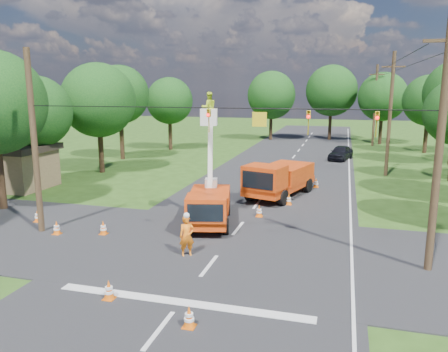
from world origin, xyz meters
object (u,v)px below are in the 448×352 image
(second_truck, at_px, (279,179))
(tree_left_c, at_px, (35,112))
(traffic_cone_1, at_px, (189,317))
(pole_left, at_px, (34,143))
(traffic_cone_3, at_px, (289,199))
(traffic_cone_5, at_px, (57,228))
(distant_car, at_px, (341,153))
(tree_right_e, at_px, (429,100))
(tree_far_a, at_px, (271,95))
(tree_left_f, at_px, (170,101))
(traffic_cone_4, at_px, (103,228))
(tree_left_e, at_px, (120,95))
(traffic_cone_0, at_px, (109,290))
(tree_far_c, at_px, (383,97))
(traffic_cone_2, at_px, (259,211))
(tree_far_b, at_px, (332,91))
(traffic_cone_6, at_px, (38,216))
(pole_right_mid, at_px, (390,114))
(pole_right_far, at_px, (375,105))
(traffic_cone_7, at_px, (316,183))
(bucket_truck, at_px, (209,198))
(shed, at_px, (13,166))
(pole_right_near, at_px, (440,143))
(tree_left_d, at_px, (98,100))
(ground_worker, at_px, (187,236))

(second_truck, relative_size, tree_left_c, 0.86)
(traffic_cone_1, height_order, pole_left, pole_left)
(traffic_cone_3, bearing_deg, traffic_cone_5, -139.97)
(pole_left, bearing_deg, distant_car, 62.52)
(tree_right_e, bearing_deg, tree_far_a, 156.95)
(second_truck, xyz_separation_m, tree_left_f, (-15.79, 19.76, 4.41))
(traffic_cone_4, relative_size, tree_left_e, 0.08)
(traffic_cone_3, xyz_separation_m, traffic_cone_5, (-10.34, -8.69, 0.00))
(traffic_cone_0, bearing_deg, tree_far_c, 75.91)
(distant_car, height_order, traffic_cone_4, distant_car)
(traffic_cone_2, bearing_deg, tree_far_b, 86.57)
(traffic_cone_6, distance_m, pole_right_mid, 27.26)
(distant_car, bearing_deg, pole_right_far, 88.22)
(traffic_cone_4, relative_size, traffic_cone_5, 1.00)
(pole_right_mid, bearing_deg, tree_left_f, 156.77)
(tree_far_a, bearing_deg, distant_car, -57.90)
(tree_far_a, bearing_deg, traffic_cone_7, -74.28)
(traffic_cone_0, distance_m, pole_right_far, 47.14)
(second_truck, xyz_separation_m, tree_right_e, (12.81, 24.76, 4.54))
(traffic_cone_6, height_order, pole_right_mid, pole_right_mid)
(bucket_truck, distance_m, traffic_cone_7, 11.61)
(traffic_cone_1, bearing_deg, shed, 142.23)
(tree_far_a, bearing_deg, tree_far_c, -3.95)
(traffic_cone_7, xyz_separation_m, pole_right_mid, (5.28, 6.20, 4.75))
(traffic_cone_4, xyz_separation_m, traffic_cone_5, (-2.22, -0.61, 0.00))
(tree_left_f, bearing_deg, traffic_cone_6, -81.94)
(distant_car, bearing_deg, traffic_cone_1, -81.89)
(pole_right_near, relative_size, tree_left_c, 1.24)
(traffic_cone_1, bearing_deg, traffic_cone_5, 145.54)
(pole_right_near, distance_m, tree_left_e, 33.56)
(traffic_cone_3, xyz_separation_m, traffic_cone_7, (1.32, 5.34, 0.00))
(second_truck, distance_m, pole_right_near, 13.26)
(pole_right_near, xyz_separation_m, shed, (-26.50, 8.00, -3.49))
(tree_left_c, height_order, tree_far_a, tree_far_a)
(second_truck, bearing_deg, bucket_truck, -94.44)
(distant_car, distance_m, traffic_cone_3, 19.19)
(shed, bearing_deg, traffic_cone_0, -41.19)
(tree_left_f, bearing_deg, second_truck, -51.38)
(distant_car, bearing_deg, tree_left_c, -124.32)
(tree_left_d, bearing_deg, traffic_cone_5, -66.69)
(tree_left_f, bearing_deg, pole_right_mid, -23.23)
(traffic_cone_4, distance_m, tree_far_a, 43.03)
(ground_worker, height_order, tree_far_a, tree_far_a)
(traffic_cone_2, xyz_separation_m, pole_right_far, (7.87, 34.58, 4.75))
(pole_right_far, height_order, tree_left_f, pole_right_far)
(pole_right_mid, distance_m, tree_far_c, 22.04)
(pole_right_near, bearing_deg, shed, 163.20)
(pole_right_near, relative_size, pole_right_mid, 1.00)
(traffic_cone_7, relative_size, tree_far_c, 0.08)
(traffic_cone_1, bearing_deg, traffic_cone_0, 163.51)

